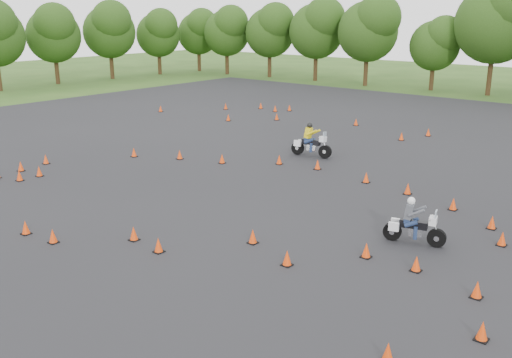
{
  "coord_description": "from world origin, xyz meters",
  "views": [
    {
      "loc": [
        12.97,
        -11.74,
        7.21
      ],
      "look_at": [
        0.0,
        4.0,
        1.2
      ],
      "focal_mm": 40.0,
      "sensor_mm": 36.0,
      "label": 1
    }
  ],
  "objects": [
    {
      "name": "traffic_cones",
      "position": [
        -0.47,
        5.98,
        0.23
      ],
      "size": [
        36.67,
        32.86,
        0.45
      ],
      "color": "#EB3F09",
      "rests_on": "asphalt_pad"
    },
    {
      "name": "ground",
      "position": [
        0.0,
        0.0,
        0.0
      ],
      "size": [
        140.0,
        140.0,
        0.0
      ],
      "primitive_type": "plane",
      "color": "#2D5119",
      "rests_on": "ground"
    },
    {
      "name": "rider_yellow",
      "position": [
        -3.03,
        12.13,
        0.87
      ],
      "size": [
        2.31,
        0.99,
        1.72
      ],
      "primitive_type": null,
      "rotation": [
        0.0,
        0.0,
        0.14
      ],
      "color": "gold",
      "rests_on": "ground"
    },
    {
      "name": "rider_grey",
      "position": [
        6.04,
        4.69,
        0.77
      ],
      "size": [
        2.09,
        1.12,
        1.54
      ],
      "primitive_type": null,
      "rotation": [
        0.0,
        0.0,
        0.27
      ],
      "color": "#484B51",
      "rests_on": "ground"
    },
    {
      "name": "asphalt_pad",
      "position": [
        0.0,
        6.0,
        0.01
      ],
      "size": [
        62.0,
        62.0,
        0.0
      ],
      "primitive_type": "plane",
      "color": "black",
      "rests_on": "ground"
    }
  ]
}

